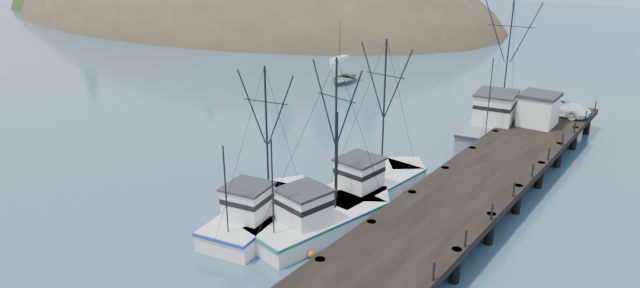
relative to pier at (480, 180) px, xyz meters
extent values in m
plane|color=#304E6B|center=(-14.00, -16.00, -1.69)|extent=(400.00, 400.00, 0.00)
cube|color=black|center=(0.00, 0.00, 0.06)|extent=(6.00, 44.00, 0.50)
cylinder|color=black|center=(-2.60, -15.00, -0.69)|extent=(0.56, 0.56, 2.00)
cylinder|color=black|center=(-2.60, -10.00, -0.69)|extent=(0.56, 0.56, 2.00)
cylinder|color=black|center=(2.60, -10.00, -0.69)|extent=(0.56, 0.56, 2.00)
cylinder|color=black|center=(-2.60, -5.00, -0.69)|extent=(0.56, 0.56, 2.00)
cylinder|color=black|center=(2.60, -5.00, -0.69)|extent=(0.56, 0.56, 2.00)
cylinder|color=black|center=(-2.60, 0.00, -0.69)|extent=(0.56, 0.56, 2.00)
cylinder|color=black|center=(2.60, 0.00, -0.69)|extent=(0.56, 0.56, 2.00)
cylinder|color=black|center=(-2.60, 5.00, -0.69)|extent=(0.56, 0.56, 2.00)
cylinder|color=black|center=(2.60, 5.00, -0.69)|extent=(0.56, 0.56, 2.00)
cylinder|color=black|center=(-2.60, 10.00, -0.69)|extent=(0.56, 0.56, 2.00)
cylinder|color=black|center=(2.60, 10.00, -0.69)|extent=(0.56, 0.56, 2.00)
cylinder|color=black|center=(-2.60, 15.00, -0.69)|extent=(0.56, 0.56, 2.00)
cylinder|color=black|center=(2.60, 15.00, -0.69)|extent=(0.56, 0.56, 2.00)
cylinder|color=black|center=(-2.60, 20.00, -0.69)|extent=(0.56, 0.56, 2.00)
cylinder|color=black|center=(2.60, 20.00, -0.69)|extent=(0.56, 0.56, 2.00)
ellipsoid|color=#382D1E|center=(-84.00, 62.00, -7.69)|extent=(132.00, 78.00, 51.00)
ellipsoid|color=black|center=(-89.00, 66.00, -3.69)|extent=(109.20, 62.40, 41.60)
ellipsoid|color=black|center=(-124.00, 54.00, -5.69)|extent=(57.60, 39.60, 32.40)
cube|color=beige|center=(-52.00, 40.00, -0.29)|extent=(4.00, 5.00, 2.80)
cube|color=beige|center=(-58.00, 44.00, -0.29)|extent=(4.00, 5.00, 2.80)
cube|color=beige|center=(-48.00, 46.00, -0.29)|extent=(4.00, 5.00, 2.80)
cube|color=white|center=(-55.70, 36.56, -1.39)|extent=(1.00, 3.50, 0.90)
cylinder|color=black|center=(-55.70, 36.56, 1.51)|extent=(0.08, 0.08, 6.00)
cube|color=white|center=(-57.64, 34.01, -1.39)|extent=(1.00, 3.50, 0.90)
cylinder|color=black|center=(-57.64, 34.01, 1.51)|extent=(0.08, 0.08, 6.00)
cube|color=white|center=(-45.27, 45.65, -1.39)|extent=(1.00, 3.50, 0.90)
cylinder|color=black|center=(-45.27, 45.65, 1.51)|extent=(0.08, 0.08, 6.00)
cube|color=white|center=(-47.64, 48.57, -1.39)|extent=(1.00, 3.50, 0.90)
cylinder|color=black|center=(-47.64, 48.57, 1.51)|extent=(0.08, 0.08, 6.00)
cube|color=white|center=(-38.95, 44.28, -1.39)|extent=(1.00, 3.50, 0.90)
cylinder|color=black|center=(-38.95, 44.28, 1.51)|extent=(0.08, 0.08, 6.00)
cube|color=white|center=(-55.27, 42.77, -1.39)|extent=(1.00, 3.50, 0.90)
cylinder|color=black|center=(-55.27, 42.77, 1.51)|extent=(0.08, 0.08, 6.00)
cube|color=white|center=(-56.67, 36.96, -1.39)|extent=(1.00, 3.50, 0.90)
cylinder|color=black|center=(-56.67, 36.96, 1.51)|extent=(0.08, 0.08, 6.00)
cube|color=white|center=(-46.52, 39.00, -1.39)|extent=(1.00, 3.50, 0.90)
cylinder|color=black|center=(-46.52, 39.00, 1.51)|extent=(0.08, 0.08, 6.00)
cube|color=white|center=(-51.72, 39.32, -1.39)|extent=(1.00, 3.50, 0.90)
cylinder|color=black|center=(-51.72, 39.32, 1.51)|extent=(0.08, 0.08, 6.00)
cube|color=white|center=(-34.22, 33.22, -1.39)|extent=(1.00, 3.50, 0.90)
cylinder|color=black|center=(-34.22, 33.22, 1.51)|extent=(0.08, 0.08, 6.00)
cube|color=white|center=(-6.43, -9.88, -1.24)|extent=(5.31, 9.57, 1.60)
cube|color=white|center=(-5.51, -5.45, -1.24)|extent=(3.46, 3.46, 1.60)
cube|color=#186162|center=(-6.43, -9.88, -0.54)|extent=(5.43, 9.82, 0.18)
cube|color=silver|center=(-6.67, -11.01, 0.51)|extent=(2.94, 3.00, 1.90)
cube|color=#26262B|center=(-6.67, -11.01, 1.54)|extent=(3.20, 3.27, 0.16)
cylinder|color=black|center=(-6.15, -8.52, 4.35)|extent=(0.14, 0.14, 9.58)
cylinder|color=black|center=(-7.15, -13.28, 2.43)|extent=(0.10, 0.10, 5.75)
cube|color=white|center=(-9.96, -11.50, -1.24)|extent=(4.86, 9.00, 1.60)
cube|color=white|center=(-10.70, -7.30, -1.24)|extent=(3.39, 3.39, 1.60)
cube|color=navy|center=(-9.96, -11.50, -0.54)|extent=(4.97, 9.22, 0.18)
cube|color=silver|center=(-9.77, -12.58, 0.51)|extent=(2.79, 2.79, 1.90)
cube|color=#26262B|center=(-9.77, -12.58, 1.54)|extent=(3.03, 3.04, 0.16)
cylinder|color=black|center=(-10.18, -10.21, 3.98)|extent=(0.14, 0.14, 8.85)
cylinder|color=black|center=(-9.39, -14.73, 2.21)|extent=(0.10, 0.10, 5.31)
cube|color=white|center=(-6.58, -3.68, -1.24)|extent=(4.43, 9.43, 1.60)
cube|color=white|center=(-6.11, 0.85, -1.24)|extent=(3.49, 3.49, 1.60)
cube|color=#1A5D68|center=(-6.58, -3.68, -0.54)|extent=(4.52, 9.67, 0.18)
cube|color=silver|center=(-6.70, -4.85, 0.51)|extent=(2.71, 2.81, 1.90)
cube|color=#26262B|center=(-6.70, -4.85, 1.54)|extent=(2.94, 3.07, 0.16)
cylinder|color=black|center=(-6.43, -2.29, 4.43)|extent=(0.14, 0.14, 9.74)
cylinder|color=black|center=(-6.94, -7.17, 2.48)|extent=(0.10, 0.10, 5.85)
cube|color=slate|center=(-3.95, 14.23, -0.94)|extent=(6.35, 13.33, 2.20)
cube|color=slate|center=(-4.93, 20.56, -0.94)|extent=(4.40, 4.40, 2.20)
cube|color=black|center=(-3.95, 14.23, 0.06)|extent=(6.48, 13.67, 0.18)
cube|color=silver|center=(-3.70, 12.61, 1.46)|extent=(3.62, 4.04, 2.60)
cube|color=#26262B|center=(-3.70, 12.61, 2.84)|extent=(3.94, 4.41, 0.16)
cylinder|color=black|center=(-4.25, 16.18, 5.47)|extent=(0.14, 0.14, 10.62)
cylinder|color=black|center=(-3.20, 9.36, 3.35)|extent=(0.10, 0.10, 6.37)
cube|color=silver|center=(-0.33, 13.73, 1.56)|extent=(2.80, 3.00, 2.50)
cube|color=#26262B|center=(-0.33, 13.73, 2.96)|extent=(3.00, 3.20, 0.30)
imported|color=white|center=(0.28, 18.00, 1.08)|extent=(5.67, 2.83, 1.54)
imported|color=#5A5F64|center=(-26.82, 23.25, -1.69)|extent=(5.29, 6.45, 1.16)
camera|label=1|loc=(12.16, -35.24, 15.65)|focal=32.00mm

